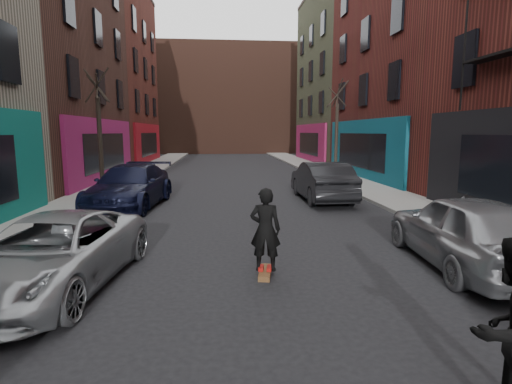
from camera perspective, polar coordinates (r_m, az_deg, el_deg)
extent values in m
cube|color=gray|center=(30.82, -15.04, 3.21)|extent=(2.50, 84.00, 0.13)
cube|color=gray|center=(31.19, 8.25, 3.48)|extent=(2.50, 84.00, 0.13)
cube|color=#47281E|center=(56.39, -4.24, 12.84)|extent=(40.00, 10.00, 14.00)
imported|color=#96999E|center=(8.05, -27.13, -7.76)|extent=(2.74, 4.95, 1.31)
imported|color=black|center=(15.56, -17.52, 0.79)|extent=(2.78, 5.64, 1.58)
imported|color=gray|center=(9.33, 27.86, -4.86)|extent=(2.21, 4.73, 1.56)
imported|color=black|center=(16.57, 9.37, 1.56)|extent=(1.73, 4.85, 1.59)
cube|color=brown|center=(8.01, 1.32, -11.41)|extent=(0.36, 0.83, 0.10)
imported|color=black|center=(7.76, 1.35, -5.37)|extent=(0.66, 0.49, 1.64)
imported|color=black|center=(4.64, 32.68, -16.51)|extent=(1.04, 0.89, 1.86)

